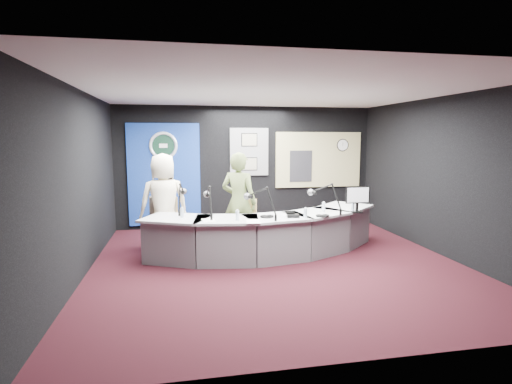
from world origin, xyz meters
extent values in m
plane|color=black|center=(0.00, 0.00, 0.00)|extent=(6.00, 6.00, 0.00)
cube|color=silver|center=(0.00, 0.00, 2.80)|extent=(6.00, 6.00, 0.02)
cube|color=black|center=(0.00, 3.00, 1.40)|extent=(6.00, 0.02, 2.80)
cube|color=black|center=(0.00, -3.00, 1.40)|extent=(6.00, 0.02, 2.80)
cube|color=black|center=(-3.00, 0.00, 1.40)|extent=(0.02, 6.00, 2.80)
cube|color=black|center=(3.00, 0.00, 1.40)|extent=(0.02, 6.00, 2.80)
cube|color=navy|center=(-1.90, 2.97, 1.25)|extent=(1.60, 0.05, 2.30)
torus|color=silver|center=(-1.90, 2.93, 1.90)|extent=(0.63, 0.07, 0.63)
cylinder|color=black|center=(-1.90, 2.94, 1.90)|extent=(0.48, 0.01, 0.48)
cube|color=slate|center=(0.05, 2.97, 1.75)|extent=(0.90, 0.04, 1.10)
cube|color=#7B745A|center=(0.05, 2.94, 2.03)|extent=(0.34, 0.02, 0.27)
cube|color=#7B745A|center=(0.05, 2.94, 1.47)|extent=(0.34, 0.02, 0.27)
cube|color=tan|center=(1.75, 2.97, 1.55)|extent=(2.12, 0.06, 1.32)
cube|color=#FFD3A1|center=(1.75, 2.96, 1.55)|extent=(2.00, 0.02, 1.20)
cube|color=black|center=(1.30, 2.94, 1.40)|extent=(0.55, 0.02, 0.75)
cylinder|color=white|center=(2.35, 2.94, 1.90)|extent=(0.28, 0.01, 0.28)
cube|color=gray|center=(-1.88, 1.44, 0.62)|extent=(0.50, 0.11, 0.70)
imported|color=beige|center=(-1.85, 1.19, 0.90)|extent=(0.97, 0.73, 1.80)
imported|color=#566434|center=(-0.51, 0.84, 0.91)|extent=(0.79, 0.72, 1.82)
cube|color=black|center=(1.54, 0.31, 1.07)|extent=(0.49, 0.03, 0.33)
cube|color=black|center=(0.30, 0.12, 0.78)|extent=(0.22, 0.19, 0.05)
torus|color=black|center=(0.81, 0.07, 0.77)|extent=(0.19, 0.19, 0.03)
torus|color=black|center=(-0.13, 0.19, 0.77)|extent=(0.22, 0.22, 0.04)
cube|color=white|center=(-1.11, 0.12, 0.75)|extent=(0.23, 0.30, 0.00)
cube|color=white|center=(-0.42, -0.10, 0.75)|extent=(0.26, 0.35, 0.00)
camera|label=1|loc=(-1.54, -6.24, 2.07)|focal=28.00mm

